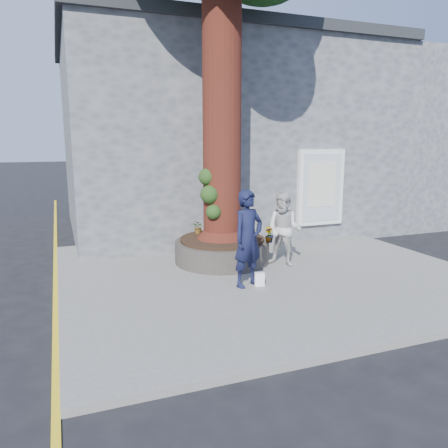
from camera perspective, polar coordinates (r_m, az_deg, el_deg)
name	(u,v)px	position (r m, az deg, el deg)	size (l,w,h in m)	color
ground	(220,297)	(8.78, -0.56, -9.50)	(120.00, 120.00, 0.00)	black
pavement	(266,272)	(10.20, 5.44, -6.26)	(9.00, 8.00, 0.12)	slate
yellow_line	(56,299)	(9.25, -21.13, -9.18)	(0.10, 30.00, 0.01)	yellow
stone_shop	(215,137)	(15.85, -1.13, 11.27)	(10.30, 8.30, 6.30)	#535659
neighbour_shop	(394,141)	(20.02, 21.32, 10.02)	(6.00, 8.00, 6.00)	#535659
planter	(222,250)	(10.72, -0.26, -3.40)	(2.30, 2.30, 0.60)	black
man	(248,239)	(8.81, 3.18, -1.93)	(0.72, 0.47, 1.97)	black
woman	(284,229)	(10.35, 7.85, -0.71)	(0.85, 0.66, 1.75)	beige
shopping_bag	(260,279)	(9.04, 4.67, -7.18)	(0.20, 0.12, 0.28)	white
plant_a	(242,237)	(9.89, 2.32, -1.66)	(0.20, 0.14, 0.38)	gray
plant_b	(269,235)	(10.18, 5.91, -1.39)	(0.20, 0.20, 0.37)	gray
plant_c	(269,235)	(10.18, 5.91, -1.44)	(0.20, 0.20, 0.35)	gray
plant_d	(198,227)	(11.05, -3.35, -0.44)	(0.30, 0.27, 0.34)	gray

